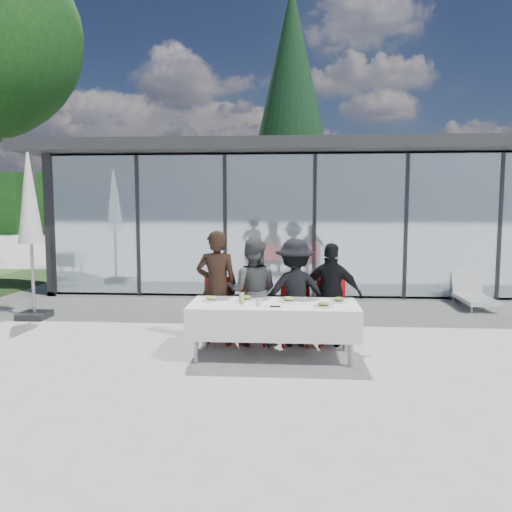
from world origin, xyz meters
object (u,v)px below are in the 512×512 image
Objects in this scene: diner_c at (295,292)px; plate_c at (289,300)px; diner_chair_c at (295,307)px; diner_chair_d at (331,308)px; plate_d at (339,300)px; conifer_tree at (291,103)px; juice_bottle at (241,298)px; market_umbrella at (30,210)px; diner_chair_a at (218,306)px; plate_extra at (324,305)px; plate_a at (212,299)px; diner_b at (253,291)px; diner_chair_b at (253,307)px; diner_d at (332,295)px; plate_b at (246,298)px; folded_eyeglasses at (275,306)px; dining_table at (274,318)px; lounger at (472,294)px; diner_a at (217,287)px.

plate_c is (-0.09, -0.53, -0.01)m from diner_c.
diner_chair_c and diner_chair_d have the same top height.
conifer_tree is at bearing 92.99° from plate_d.
market_umbrella is (-4.03, 2.12, 1.16)m from juice_bottle.
diner_chair_a is 3.54× the size of plate_extra.
diner_b is at bearing 46.97° from plate_a.
conifer_tree is (0.54, 12.45, 5.45)m from diner_chair_b.
diner_d reaches higher than plate_b.
dining_table is at bearing 96.39° from folded_eyeglasses.
plate_d is at bearing 9.06° from dining_table.
diner_chair_b reaches higher than lounger.
dining_table is at bearing -65.94° from diner_chair_b.
plate_a is (-1.68, -0.66, 0.24)m from diner_chair_d.
folded_eyeglasses is at bearing -21.13° from juice_bottle.
diner_chair_c reaches higher than lounger.
conifer_tree is (-0.63, 12.45, 5.45)m from diner_chair_d.
diner_chair_d is at bearing 25.37° from plate_b.
folded_eyeglasses is 14.44m from conifer_tree.
diner_b reaches higher than plate_a.
plate_extra reaches higher than folded_eyeglasses.
plate_d is at bearing 9.70° from juice_bottle.
market_umbrella reaches higher than diner_c.
diner_d is 10.85× the size of folded_eyeglasses.
diner_c is at bearing -89.57° from conifer_tree.
plate_d and plate_extra have the same top height.
diner_a is 1.08× the size of diner_c.
diner_chair_d is at bearing 79.71° from plate_extra.
diner_chair_d is 0.92m from plate_c.
market_umbrella reaches higher than plate_a.
diner_a is 1.73m from diner_chair_d.
diner_a is 1.20m from plate_c.
plate_d reaches higher than dining_table.
diner_b is 5.74× the size of plate_a.
diner_a is at bearing 17.30° from diner_d.
diner_b is 0.76m from plate_a.
diner_chair_b is 0.73× the size of lounger.
diner_chair_a reaches higher than lounger.
diner_a is 1.27× the size of lounger.
diner_chair_c is (0.63, 0.00, 0.00)m from diner_chair_b.
plate_b is at bearing 29.78° from diner_c.
conifer_tree is at bearing 67.35° from market_umbrella.
plate_extra is at bearing 108.16° from diner_c.
diner_chair_a is at bearing -94.92° from conifer_tree.
folded_eyeglasses is (0.42, -0.43, -0.02)m from plate_b.
folded_eyeglasses is (0.36, -1.01, 0.22)m from diner_chair_b.
plate_c is 5.25m from lounger.
juice_bottle is at bearing -22.54° from plate_a.
diner_chair_b is 6.96× the size of folded_eyeglasses.
plate_extra is (-0.23, -0.34, 0.00)m from plate_d.
folded_eyeglasses reaches higher than dining_table.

